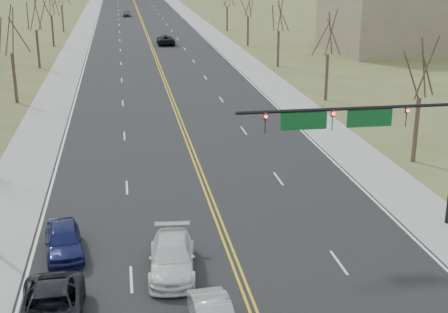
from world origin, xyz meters
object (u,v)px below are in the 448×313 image
object	(u,v)px
signal_mast	(368,127)
car_sb_inner_second	(172,257)
car_far_sb	(126,13)
car_far_nb	(166,40)
car_sb_outer_lead	(51,310)
car_sb_outer_second	(64,240)

from	to	relation	value
signal_mast	car_sb_inner_second	bearing A→B (deg)	-163.61
signal_mast	car_far_sb	xyz separation A→B (m)	(-10.57, 123.56, -5.00)
signal_mast	car_sb_inner_second	xyz separation A→B (m)	(-10.50, -3.09, -5.00)
car_far_sb	car_far_nb	bearing A→B (deg)	-82.05
car_sb_outer_lead	car_far_nb	xyz separation A→B (m)	(10.64, 80.76, 0.04)
car_far_sb	car_sb_inner_second	bearing A→B (deg)	-88.41
car_sb_outer_second	car_far_nb	size ratio (longest dim) A/B	0.76
signal_mast	car_sb_outer_second	size ratio (longest dim) A/B	2.74
car_sb_inner_second	car_far_sb	distance (m)	126.65
car_sb_outer_second	car_far_nb	world-z (taller)	car_far_nb
car_sb_outer_lead	car_far_sb	world-z (taller)	car_sb_outer_lead
car_sb_inner_second	car_far_sb	bearing A→B (deg)	95.40
car_sb_outer_second	car_far_nb	xyz separation A→B (m)	(10.65, 74.34, 0.05)
car_far_nb	car_sb_outer_second	bearing A→B (deg)	81.79
car_sb_outer_lead	car_far_sb	bearing A→B (deg)	86.25
car_sb_outer_lead	car_sb_outer_second	distance (m)	6.42
car_sb_outer_second	signal_mast	bearing A→B (deg)	-5.84
signal_mast	car_far_nb	bearing A→B (deg)	93.88
car_sb_outer_lead	car_far_nb	bearing A→B (deg)	80.98
signal_mast	car_sb_outer_second	bearing A→B (deg)	-178.55
signal_mast	car_far_nb	distance (m)	74.28
car_sb_outer_second	car_sb_inner_second	bearing A→B (deg)	-34.87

